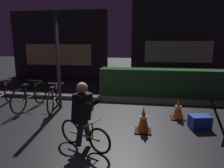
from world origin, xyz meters
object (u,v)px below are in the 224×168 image
at_px(parked_bike_leftmost, 2,95).
at_px(traffic_cone_far, 178,109).
at_px(street_post, 58,62).
at_px(traffic_cone_near, 143,120).
at_px(parked_bike_left_mid, 30,96).
at_px(closed_umbrella, 217,116).
at_px(blue_crate, 200,122).
at_px(parked_bike_center_left, 55,98).
at_px(cyclist, 84,115).

distance_m(parked_bike_leftmost, traffic_cone_far, 5.12).
bearing_deg(parked_bike_leftmost, traffic_cone_far, -104.52).
bearing_deg(street_post, traffic_cone_near, -27.88).
xyz_separation_m(parked_bike_left_mid, closed_umbrella, (4.86, -1.01, 0.03)).
relative_size(parked_bike_leftmost, blue_crate, 3.83).
height_order(parked_bike_center_left, traffic_cone_near, parked_bike_center_left).
xyz_separation_m(cyclist, closed_umbrella, (2.62, 1.02, -0.24)).
bearing_deg(cyclist, parked_bike_leftmost, 172.45).
bearing_deg(traffic_cone_far, closed_umbrella, -49.06).
height_order(parked_bike_left_mid, parked_bike_center_left, parked_bike_left_mid).
bearing_deg(parked_bike_leftmost, traffic_cone_near, -117.29).
bearing_deg(blue_crate, parked_bike_leftmost, 172.06).
relative_size(parked_bike_center_left, blue_crate, 3.56).
distance_m(parked_bike_center_left, blue_crate, 3.90).
height_order(parked_bike_center_left, cyclist, cyclist).
height_order(traffic_cone_near, traffic_cone_far, traffic_cone_near).
relative_size(traffic_cone_far, blue_crate, 1.26).
relative_size(parked_bike_left_mid, closed_umbrella, 2.01).
bearing_deg(street_post, traffic_cone_far, -6.25).
bearing_deg(closed_umbrella, parked_bike_left_mid, 34.91).
distance_m(blue_crate, closed_umbrella, 0.44).
distance_m(parked_bike_left_mid, blue_crate, 4.65).
distance_m(parked_bike_leftmost, parked_bike_center_left, 1.70).
relative_size(traffic_cone_near, cyclist, 0.46).
xyz_separation_m(street_post, parked_bike_center_left, (-0.10, -0.15, -1.04)).
height_order(blue_crate, cyclist, cyclist).
relative_size(traffic_cone_far, closed_umbrella, 0.65).
bearing_deg(cyclist, parked_bike_left_mid, 163.01).
bearing_deg(closed_umbrella, traffic_cone_far, -2.44).
distance_m(traffic_cone_near, blue_crate, 1.34).
relative_size(street_post, traffic_cone_near, 4.84).
relative_size(parked_bike_left_mid, parked_bike_center_left, 1.09).
distance_m(cyclist, closed_umbrella, 2.82).
xyz_separation_m(parked_bike_center_left, traffic_cone_far, (3.42, -0.21, -0.07)).
height_order(parked_bike_left_mid, traffic_cone_far, parked_bike_left_mid).
bearing_deg(parked_bike_center_left, parked_bike_leftmost, 78.60).
bearing_deg(traffic_cone_near, traffic_cone_far, 47.23).
height_order(street_post, cyclist, street_post).
bearing_deg(traffic_cone_far, parked_bike_leftmost, 177.39).
distance_m(parked_bike_left_mid, parked_bike_center_left, 0.76).
height_order(parked_bike_left_mid, closed_umbrella, parked_bike_left_mid).
xyz_separation_m(street_post, parked_bike_leftmost, (-1.79, -0.13, -1.02)).
xyz_separation_m(street_post, closed_umbrella, (4.00, -1.15, -0.99)).
bearing_deg(traffic_cone_near, parked_bike_leftmost, 164.62).
height_order(traffic_cone_far, cyclist, cyclist).
bearing_deg(parked_bike_center_left, closed_umbrella, -114.46).
bearing_deg(parked_bike_left_mid, traffic_cone_near, -104.08).
bearing_deg(parked_bike_center_left, traffic_cone_far, -104.34).
distance_m(traffic_cone_far, cyclist, 2.67).
bearing_deg(street_post, parked_bike_center_left, -122.94).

